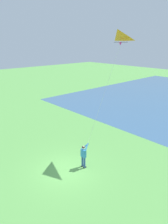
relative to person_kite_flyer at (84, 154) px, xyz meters
The scene contains 3 objects.
ground_plane 1.71m from the person_kite_flyer, 24.28° to the right, with size 120.00×120.00×0.00m, color #569947.
person_kite_flyer is the anchor object (origin of this frame).
flying_kite 8.48m from the person_kite_flyer, behind, with size 3.26×1.88×7.71m.
Camera 1 is at (7.38, 10.03, 8.69)m, focal length 32.60 mm.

